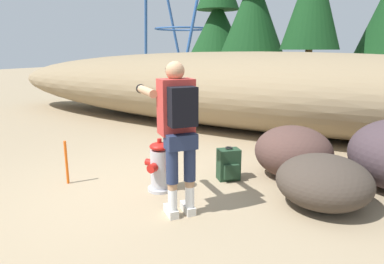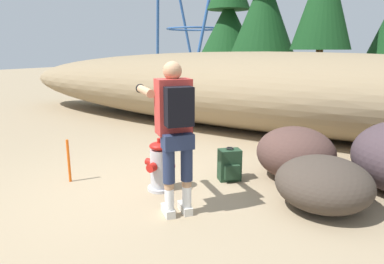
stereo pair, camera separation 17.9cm
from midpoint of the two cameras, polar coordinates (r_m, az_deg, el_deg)
ground_plane at (r=4.57m, az=-8.80°, el=-10.07°), size 56.00×56.00×0.04m
dirt_embankment at (r=8.10m, az=10.14°, el=6.69°), size 15.52×3.20×1.74m
fire_hydrant at (r=4.52m, az=-6.42°, el=-5.75°), size 0.43×0.38×0.69m
utility_worker at (r=3.71m, az=-3.87°, el=1.91°), size 1.00×0.91×1.67m
spare_backpack at (r=4.90m, az=4.98°, el=-5.36°), size 0.36×0.36×0.47m
boulder_mid at (r=5.13m, az=15.28°, el=-3.14°), size 1.22×1.17×0.74m
boulder_small at (r=4.30m, az=19.63°, el=-7.63°), size 1.52×1.52×0.61m
pine_tree_far_left at (r=15.41m, az=3.86°, el=17.90°), size 2.78×2.78×5.63m
survey_stake at (r=5.04m, az=-20.81°, el=-4.68°), size 0.04×0.04×0.60m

